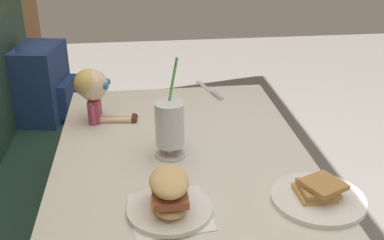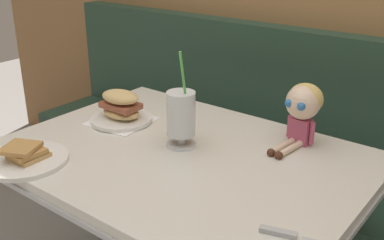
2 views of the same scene
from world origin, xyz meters
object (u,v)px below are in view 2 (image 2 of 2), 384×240
Objects in this scene: toast_plate at (25,158)px; butter_knife at (293,236)px; sandwich_plate at (121,109)px; milkshake_glass at (181,116)px; seated_doll at (303,105)px.

butter_knife is at bearing 10.97° from toast_plate.
butter_knife is at bearing -17.03° from sandwich_plate.
milkshake_glass reaches higher than toast_plate.
sandwich_plate reaches higher than butter_knife.
sandwich_plate is 0.83m from butter_knife.
toast_plate is at bearing -132.94° from seated_doll.
butter_knife is (0.50, -0.22, -0.10)m from milkshake_glass.
milkshake_glass is 0.38m from seated_doll.
toast_plate is 0.40m from sandwich_plate.
seated_doll is at bearing 114.29° from butter_knife.
seated_doll is (0.29, 0.25, 0.03)m from milkshake_glass.
milkshake_glass is at bearing -138.92° from seated_doll.
seated_doll is at bearing 41.08° from milkshake_glass.
milkshake_glass reaches higher than butter_knife.
milkshake_glass is at bearing -4.87° from sandwich_plate.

